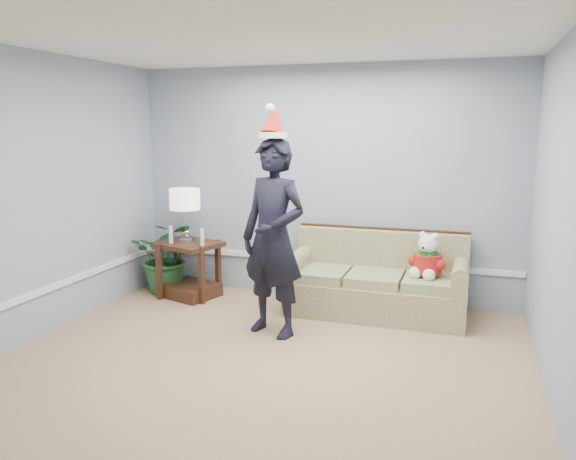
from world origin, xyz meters
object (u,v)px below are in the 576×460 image
(sofa, at_px, (376,284))
(table_lamp, at_px, (185,201))
(side_table, at_px, (189,275))
(teddy_bear, at_px, (428,261))
(houseplant, at_px, (167,256))
(man, at_px, (273,238))

(sofa, xyz_separation_m, table_lamp, (-2.25, -0.08, 0.83))
(side_table, height_order, teddy_bear, teddy_bear)
(sofa, relative_size, houseplant, 2.15)
(side_table, xyz_separation_m, table_lamp, (-0.03, 0.01, 0.89))
(table_lamp, xyz_separation_m, teddy_bear, (2.78, 0.00, -0.51))
(sofa, bearing_deg, teddy_bear, -8.36)
(man, distance_m, teddy_bear, 1.66)
(man, bearing_deg, houseplant, 169.00)
(sofa, height_order, teddy_bear, teddy_bear)
(houseplant, bearing_deg, table_lamp, -17.23)
(sofa, distance_m, side_table, 2.22)
(table_lamp, xyz_separation_m, houseplant, (-0.32, 0.10, -0.70))
(table_lamp, height_order, man, man)
(side_table, height_order, man, man)
(man, bearing_deg, sofa, 65.36)
(teddy_bear, bearing_deg, side_table, -160.24)
(houseplant, xyz_separation_m, teddy_bear, (3.10, -0.10, 0.20))
(sofa, distance_m, table_lamp, 2.40)
(side_table, relative_size, teddy_bear, 1.73)
(houseplant, bearing_deg, side_table, -17.05)
(man, bearing_deg, table_lamp, 166.63)
(sofa, relative_size, table_lamp, 3.01)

